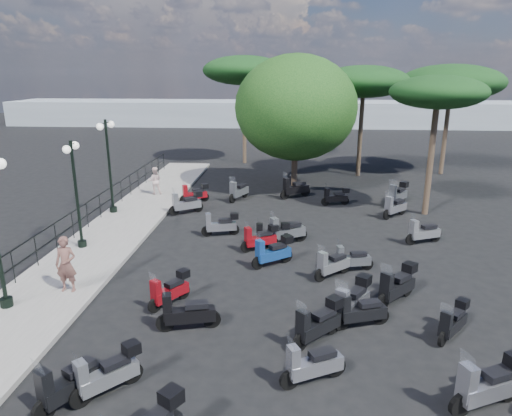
# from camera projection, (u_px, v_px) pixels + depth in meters

# --- Properties ---
(ground) EXTENTS (120.00, 120.00, 0.00)m
(ground) POSITION_uv_depth(u_px,v_px,m) (263.00, 269.00, 15.92)
(ground) COLOR black
(ground) RESTS_ON ground
(sidewalk) EXTENTS (3.00, 30.00, 0.15)m
(sidewalk) POSITION_uv_depth(u_px,v_px,m) (114.00, 233.00, 19.23)
(sidewalk) COLOR slate
(sidewalk) RESTS_ON ground
(railing) EXTENTS (0.04, 26.04, 1.10)m
(railing) POSITION_uv_depth(u_px,v_px,m) (80.00, 215.00, 18.90)
(railing) COLOR black
(railing) RESTS_ON sidewalk
(lamp_post_1) EXTENTS (0.40, 1.20, 4.09)m
(lamp_post_1) POSITION_uv_depth(u_px,v_px,m) (76.00, 188.00, 16.90)
(lamp_post_1) COLOR black
(lamp_post_1) RESTS_ON sidewalk
(lamp_post_2) EXTENTS (0.43, 1.29, 4.39)m
(lamp_post_2) POSITION_uv_depth(u_px,v_px,m) (109.00, 160.00, 21.19)
(lamp_post_2) COLOR black
(lamp_post_2) RESTS_ON sidewalk
(woman) EXTENTS (0.65, 0.43, 1.75)m
(woman) POSITION_uv_depth(u_px,v_px,m) (66.00, 264.00, 13.78)
(woman) COLOR brown
(woman) RESTS_ON sidewalk
(pedestrian_far) EXTENTS (0.85, 0.74, 1.50)m
(pedestrian_far) POSITION_uv_depth(u_px,v_px,m) (155.00, 181.00, 24.90)
(pedestrian_far) COLOR beige
(pedestrian_far) RESTS_ON sidewalk
(scooter_1) EXTENTS (1.02, 1.57, 1.39)m
(scooter_1) POSITION_uv_depth(u_px,v_px,m) (69.00, 384.00, 9.32)
(scooter_1) COLOR black
(scooter_1) RESTS_ON ground
(scooter_2) EXTENTS (1.01, 1.34, 1.23)m
(scooter_2) POSITION_uv_depth(u_px,v_px,m) (170.00, 291.00, 13.35)
(scooter_2) COLOR black
(scooter_2) RESTS_ON ground
(scooter_3) EXTENTS (1.58, 0.66, 1.28)m
(scooter_3) POSITION_uv_depth(u_px,v_px,m) (221.00, 225.00, 19.03)
(scooter_3) COLOR black
(scooter_3) RESTS_ON ground
(scooter_4) EXTENTS (1.52, 1.13, 1.38)m
(scooter_4) POSITION_uv_depth(u_px,v_px,m) (186.00, 203.00, 21.99)
(scooter_4) COLOR black
(scooter_4) RESTS_ON ground
(scooter_5) EXTENTS (1.44, 0.95, 1.27)m
(scooter_5) POSITION_uv_depth(u_px,v_px,m) (195.00, 194.00, 23.88)
(scooter_5) COLOR black
(scooter_5) RESTS_ON ground
(scooter_6) EXTENTS (1.25, 1.30, 1.31)m
(scooter_6) POSITION_uv_depth(u_px,v_px,m) (107.00, 374.00, 9.62)
(scooter_6) COLOR black
(scooter_6) RESTS_ON ground
(scooter_7) EXTENTS (1.70, 0.67, 1.37)m
(scooter_7) POSITION_uv_depth(u_px,v_px,m) (187.00, 314.00, 12.05)
(scooter_7) COLOR black
(scooter_7) RESTS_ON ground
(scooter_8) EXTENTS (1.45, 1.13, 1.34)m
(scooter_8) POSITION_uv_depth(u_px,v_px,m) (273.00, 252.00, 16.07)
(scooter_8) COLOR black
(scooter_8) RESTS_ON ground
(scooter_9) EXTENTS (1.44, 0.92, 1.26)m
(scooter_9) POSITION_uv_depth(u_px,v_px,m) (260.00, 238.00, 17.49)
(scooter_9) COLOR black
(scooter_9) RESTS_ON ground
(scooter_10) EXTENTS (1.50, 0.64, 1.21)m
(scooter_10) POSITION_uv_depth(u_px,v_px,m) (272.00, 235.00, 17.95)
(scooter_10) COLOR black
(scooter_10) RESTS_ON ground
(scooter_11) EXTENTS (0.95, 1.65, 1.42)m
(scooter_11) POSITION_uv_depth(u_px,v_px,m) (238.00, 191.00, 24.29)
(scooter_11) COLOR black
(scooter_11) RESTS_ON ground
(scooter_12) EXTENTS (1.50, 0.88, 1.30)m
(scooter_12) POSITION_uv_depth(u_px,v_px,m) (312.00, 365.00, 9.97)
(scooter_12) COLOR black
(scooter_12) RESTS_ON ground
(scooter_13) EXTENTS (1.56, 0.73, 1.29)m
(scooter_13) POSITION_uv_depth(u_px,v_px,m) (360.00, 312.00, 12.18)
(scooter_13) COLOR black
(scooter_13) RESTS_ON ground
(scooter_14) EXTENTS (1.34, 1.33, 1.37)m
(scooter_14) POSITION_uv_depth(u_px,v_px,m) (318.00, 324.00, 11.49)
(scooter_14) COLOR black
(scooter_14) RESTS_ON ground
(scooter_15) EXTENTS (1.48, 0.57, 1.19)m
(scooter_15) POSITION_uv_depth(u_px,v_px,m) (352.00, 260.00, 15.65)
(scooter_15) COLOR black
(scooter_15) RESTS_ON ground
(scooter_16) EXTENTS (1.66, 1.06, 1.47)m
(scooter_16) POSITION_uv_depth(u_px,v_px,m) (286.00, 232.00, 18.11)
(scooter_16) COLOR black
(scooter_16) RESTS_ON ground
(scooter_17) EXTENTS (1.64, 1.14, 1.49)m
(scooter_17) POSITION_uv_depth(u_px,v_px,m) (295.00, 189.00, 24.74)
(scooter_17) COLOR black
(scooter_17) RESTS_ON ground
(scooter_19) EXTENTS (1.19, 1.58, 1.45)m
(scooter_19) POSITION_uv_depth(u_px,v_px,m) (352.00, 302.00, 12.53)
(scooter_19) COLOR black
(scooter_19) RESTS_ON ground
(scooter_20) EXTENTS (1.37, 1.41, 1.43)m
(scooter_20) POSITION_uv_depth(u_px,v_px,m) (397.00, 286.00, 13.49)
(scooter_20) COLOR black
(scooter_20) RESTS_ON ground
(scooter_21) EXTENTS (1.27, 1.14, 1.28)m
(scooter_21) POSITION_uv_depth(u_px,v_px,m) (332.00, 265.00, 15.16)
(scooter_21) COLOR black
(scooter_21) RESTS_ON ground
(scooter_22) EXTENTS (1.32, 1.29, 1.38)m
(scooter_22) POSITION_uv_depth(u_px,v_px,m) (395.00, 207.00, 21.48)
(scooter_22) COLOR black
(scooter_22) RESTS_ON ground
(scooter_23) EXTENTS (1.46, 0.59, 1.18)m
(scooter_23) POSITION_uv_depth(u_px,v_px,m) (336.00, 197.00, 23.40)
(scooter_23) COLOR black
(scooter_23) RESTS_ON ground
(scooter_24) EXTENTS (1.72, 0.99, 1.46)m
(scooter_24) POSITION_uv_depth(u_px,v_px,m) (489.00, 385.00, 9.19)
(scooter_24) COLOR black
(scooter_24) RESTS_ON ground
(scooter_25) EXTENTS (1.07, 1.22, 1.18)m
(scooter_25) POSITION_uv_depth(u_px,v_px,m) (453.00, 322.00, 11.70)
(scooter_25) COLOR black
(scooter_25) RESTS_ON ground
(scooter_27) EXTENTS (1.55, 0.81, 1.30)m
(scooter_27) POSITION_uv_depth(u_px,v_px,m) (423.00, 233.00, 18.17)
(scooter_27) COLOR black
(scooter_27) RESTS_ON ground
(scooter_28) EXTENTS (1.28, 1.55, 1.47)m
(scooter_28) POSITION_uv_depth(u_px,v_px,m) (398.00, 194.00, 23.46)
(scooter_28) COLOR black
(scooter_28) RESTS_ON ground
(broadleaf_tree) EXTENTS (6.83, 6.83, 7.60)m
(broadleaf_tree) POSITION_uv_depth(u_px,v_px,m) (296.00, 108.00, 25.27)
(broadleaf_tree) COLOR #38281E
(broadleaf_tree) RESTS_ON ground
(pine_0) EXTENTS (5.71, 5.71, 7.03)m
(pine_0) POSITION_uv_depth(u_px,v_px,m) (364.00, 82.00, 28.49)
(pine_0) COLOR #38281E
(pine_0) RESTS_ON ground
(pine_1) EXTENTS (6.52, 6.52, 7.10)m
(pine_1) POSITION_uv_depth(u_px,v_px,m) (451.00, 83.00, 29.10)
(pine_1) COLOR #38281E
(pine_1) RESTS_ON ground
(pine_2) EXTENTS (5.95, 5.95, 7.75)m
(pine_2) POSITION_uv_depth(u_px,v_px,m) (244.00, 71.00, 32.58)
(pine_2) COLOR #38281E
(pine_2) RESTS_ON ground
(pine_3) EXTENTS (4.32, 4.32, 6.49)m
(pine_3) POSITION_uv_depth(u_px,v_px,m) (438.00, 93.00, 20.46)
(pine_3) COLOR #38281E
(pine_3) RESTS_ON ground
(distant_hills) EXTENTS (70.00, 8.00, 3.00)m
(distant_hills) POSITION_uv_depth(u_px,v_px,m) (284.00, 113.00, 58.49)
(distant_hills) COLOR gray
(distant_hills) RESTS_ON ground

